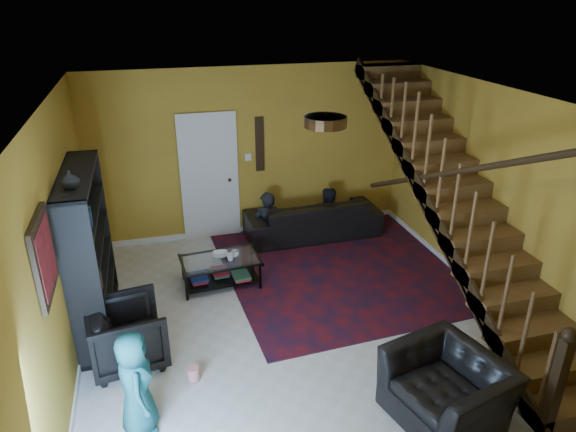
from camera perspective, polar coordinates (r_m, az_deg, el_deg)
name	(u,v)px	position (r m, az deg, el deg)	size (l,w,h in m)	color
floor	(298,320)	(6.68, 1.13, -11.43)	(5.50, 5.50, 0.00)	beige
room	(183,279)	(7.58, -11.59, -6.86)	(5.50, 5.50, 5.50)	#BA9129
staircase	(459,201)	(6.86, 18.49, 1.56)	(0.95, 5.02, 3.18)	brown
bookshelf	(91,255)	(6.54, -21.09, -4.11)	(0.35, 1.80, 2.00)	black
door	(210,179)	(8.48, -8.70, 4.04)	(0.82, 0.05, 2.05)	silver
framed_picture	(44,257)	(4.90, -25.50, -4.10)	(0.04, 0.74, 0.74)	maroon
wall_hanging	(260,144)	(8.46, -3.16, 7.96)	(0.14, 0.03, 0.90)	black
ceiling_fixture	(325,122)	(4.83, 4.16, 10.42)	(0.40, 0.40, 0.10)	#3F2814
rug	(336,263)	(7.96, 5.36, -5.17)	(3.32, 3.80, 0.02)	#4F0E14
sofa	(312,218)	(8.68, 2.73, -0.19)	(2.24, 0.87, 0.65)	black
armchair_left	(127,334)	(6.08, -17.41, -12.39)	(0.79, 0.81, 0.74)	black
armchair_right	(447,389)	(5.42, 17.24, -17.90)	(1.05, 0.92, 0.68)	black
person_adult_a	(267,229)	(8.58, -2.33, -1.40)	(0.47, 0.31, 1.30)	black
person_adult_b	(326,222)	(8.86, 4.29, -0.72)	(0.62, 0.48, 1.27)	black
person_child	(136,384)	(5.15, -16.58, -17.41)	(0.53, 0.34, 1.08)	#175958
coffee_table	(221,270)	(7.34, -7.50, -5.96)	(1.12, 0.71, 0.41)	black
cup_a	(235,254)	(7.27, -5.92, -4.19)	(0.11, 0.11, 0.09)	#999999
cup_b	(230,257)	(7.17, -6.43, -4.58)	(0.10, 0.10, 0.10)	#999999
bowl	(220,255)	(7.30, -7.55, -4.28)	(0.22, 0.22, 0.05)	#999999
vase	(70,179)	(5.66, -23.09, 3.77)	(0.18, 0.18, 0.19)	#999999
popcorn_bucket	(193,373)	(5.83, -10.47, -16.81)	(0.13, 0.13, 0.15)	red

